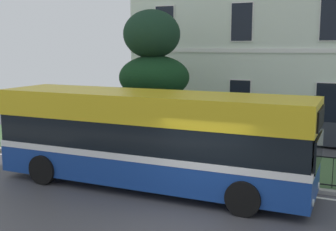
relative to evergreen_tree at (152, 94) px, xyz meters
name	(u,v)px	position (x,y,z in m)	size (l,w,h in m)	color
ground_plane	(196,218)	(4.35, -6.14, -2.46)	(60.00, 56.00, 0.18)	#45454B
iron_verge_railing	(309,169)	(6.72, -2.48, -1.82)	(16.05, 0.04, 0.97)	black
evergreen_tree	(152,94)	(0.00, 0.00, 0.00)	(4.42, 4.42, 5.81)	#423328
single_decker_bus	(150,138)	(2.12, -4.39, -0.85)	(10.07, 2.63, 3.01)	navy
litter_bin	(266,156)	(5.22, -1.69, -1.72)	(0.57, 0.57, 1.19)	#23472D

